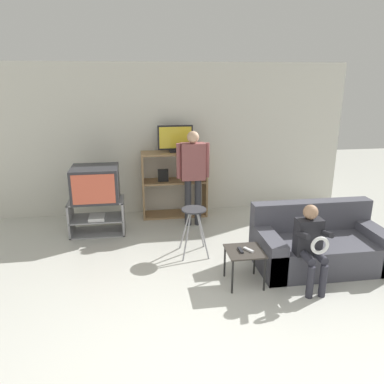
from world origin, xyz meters
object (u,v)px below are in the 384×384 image
at_px(remote_control_black, 241,250).
at_px(person_seated_child, 311,242).
at_px(tv_stand, 97,217).
at_px(folding_stool, 194,218).
at_px(snack_table, 245,255).
at_px(television_main, 95,184).
at_px(couch, 318,246).
at_px(media_shelf, 174,183).
at_px(person_standing_adult, 193,170).
at_px(television_flat, 175,139).
at_px(remote_control_white, 249,250).

relative_size(remote_control_black, person_seated_child, 0.15).
bearing_deg(person_seated_child, tv_stand, 142.49).
height_order(folding_stool, snack_table, folding_stool).
bearing_deg(remote_control_black, television_main, 133.94).
bearing_deg(couch, folding_stool, 160.90).
bearing_deg(media_shelf, tv_stand, -154.50).
bearing_deg(couch, television_main, 153.21).
distance_m(folding_stool, couch, 1.67).
relative_size(media_shelf, couch, 0.69).
bearing_deg(media_shelf, person_seated_child, -63.38).
height_order(remote_control_black, couch, couch).
distance_m(remote_control_black, person_standing_adult, 2.00).
height_order(tv_stand, television_flat, television_flat).
xyz_separation_m(television_flat, snack_table, (0.55, -2.43, -0.98)).
bearing_deg(remote_control_white, couch, -12.81).
bearing_deg(media_shelf, person_standing_adult, -62.97).
distance_m(television_flat, couch, 2.88).
distance_m(tv_stand, remote_control_black, 2.56).
relative_size(media_shelf, remote_control_black, 7.90).
xyz_separation_m(folding_stool, couch, (1.56, -0.54, -0.27)).
height_order(snack_table, person_seated_child, person_seated_child).
height_order(remote_control_black, remote_control_white, same).
height_order(couch, person_seated_child, person_seated_child).
bearing_deg(television_main, remote_control_black, -45.24).
distance_m(media_shelf, folding_stool, 1.56).
xyz_separation_m(television_main, couch, (2.93, -1.48, -0.54)).
bearing_deg(folding_stool, television_main, 145.58).
relative_size(tv_stand, television_main, 1.21).
height_order(remote_control_white, couch, couch).
bearing_deg(tv_stand, person_standing_adult, 4.18).
height_order(tv_stand, remote_control_black, tv_stand).
relative_size(television_flat, couch, 0.36).
distance_m(folding_stool, remote_control_white, 1.01).
bearing_deg(remote_control_black, person_seated_child, -13.28).
relative_size(person_standing_adult, person_seated_child, 1.57).
height_order(remote_control_white, person_standing_adult, person_standing_adult).
bearing_deg(couch, tv_stand, 153.31).
bearing_deg(tv_stand, couch, -26.69).
xyz_separation_m(tv_stand, remote_control_white, (1.90, -1.81, 0.17)).
xyz_separation_m(couch, person_seated_child, (-0.37, -0.50, 0.31)).
xyz_separation_m(tv_stand, remote_control_black, (1.80, -1.81, 0.17)).
xyz_separation_m(tv_stand, media_shelf, (1.28, 0.61, 0.31)).
bearing_deg(remote_control_black, person_standing_adult, 97.20).
height_order(tv_stand, remote_control_white, tv_stand).
relative_size(snack_table, remote_control_white, 2.99).
height_order(television_main, remote_control_black, television_main).
distance_m(remote_control_white, couch, 1.11).
height_order(television_flat, person_seated_child, television_flat).
bearing_deg(couch, snack_table, -163.53).
distance_m(couch, person_standing_adult, 2.23).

